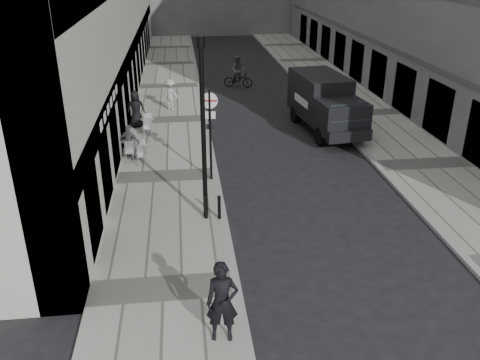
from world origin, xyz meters
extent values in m
plane|color=black|center=(0.00, 0.00, 0.00)|extent=(120.00, 120.00, 0.00)
cube|color=#A9A499|center=(-2.00, 18.00, 0.06)|extent=(4.00, 60.00, 0.12)
cube|color=#A9A499|center=(9.00, 18.00, 0.06)|extent=(4.00, 60.00, 0.12)
imported|color=black|center=(-0.55, 0.58, 1.15)|extent=(0.79, 0.55, 2.06)
cylinder|color=black|center=(-0.20, 9.83, 1.94)|extent=(0.09, 0.09, 3.65)
cylinder|color=white|center=(-0.20, 9.83, 3.35)|extent=(0.63, 0.11, 0.63)
cube|color=#B21414|center=(-0.20, 9.81, 3.35)|extent=(0.57, 0.09, 0.06)
cube|color=white|center=(-0.20, 9.86, 2.78)|extent=(0.44, 0.08, 0.29)
cylinder|color=black|center=(-0.60, 6.69, 3.05)|extent=(0.16, 0.16, 5.86)
cylinder|color=black|center=(-0.60, 6.69, 6.03)|extent=(0.27, 0.27, 0.34)
cylinder|color=black|center=(-0.60, 6.53, 0.52)|extent=(0.11, 0.11, 0.81)
cylinder|color=black|center=(-0.15, 6.47, 0.52)|extent=(0.11, 0.11, 0.81)
cylinder|color=black|center=(5.26, 13.44, 0.43)|extent=(0.40, 0.89, 0.87)
cylinder|color=black|center=(7.15, 13.65, 0.43)|extent=(0.40, 0.89, 0.87)
cylinder|color=black|center=(4.85, 17.09, 0.43)|extent=(0.40, 0.89, 0.87)
cylinder|color=black|center=(6.74, 17.31, 0.43)|extent=(0.40, 0.89, 0.87)
cube|color=black|center=(5.89, 16.34, 1.68)|extent=(2.59, 4.11, 2.17)
cube|color=black|center=(6.22, 13.43, 1.35)|extent=(2.37, 2.18, 1.52)
cube|color=#1E2328|center=(6.31, 12.63, 1.79)|extent=(1.93, 0.59, 0.80)
imported|color=black|center=(2.66, 25.15, 0.51)|extent=(2.05, 1.15, 1.02)
imported|color=#4F4F53|center=(2.66, 25.15, 1.13)|extent=(1.09, 0.94, 1.93)
imported|color=#4F4E53|center=(-3.60, 12.43, 0.89)|extent=(0.98, 0.66, 1.54)
imported|color=#B6B2A8|center=(-1.84, 19.84, 1.00)|extent=(1.32, 1.13, 1.77)
imported|color=black|center=(-3.60, 16.93, 1.07)|extent=(0.96, 0.65, 1.89)
cylinder|color=silver|center=(-2.97, 15.76, 0.14)|extent=(0.45, 0.45, 0.03)
cylinder|color=silver|center=(-2.97, 15.76, 0.51)|extent=(0.06, 0.06, 0.75)
cylinder|color=silver|center=(-2.97, 15.76, 0.88)|extent=(0.71, 0.71, 0.03)
cylinder|color=silver|center=(-3.08, 12.19, 0.13)|extent=(0.39, 0.39, 0.03)
cylinder|color=silver|center=(-3.08, 12.19, 0.46)|extent=(0.05, 0.05, 0.65)
cylinder|color=silver|center=(-3.08, 12.19, 0.78)|extent=(0.62, 0.62, 0.03)
cylinder|color=silver|center=(-3.60, 12.62, 0.14)|extent=(0.44, 0.44, 0.03)
cylinder|color=silver|center=(-3.60, 12.62, 0.50)|extent=(0.06, 0.06, 0.74)
cylinder|color=silver|center=(-3.60, 12.62, 0.87)|extent=(0.70, 0.70, 0.03)
camera|label=1|loc=(-1.26, -8.86, 8.52)|focal=38.00mm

